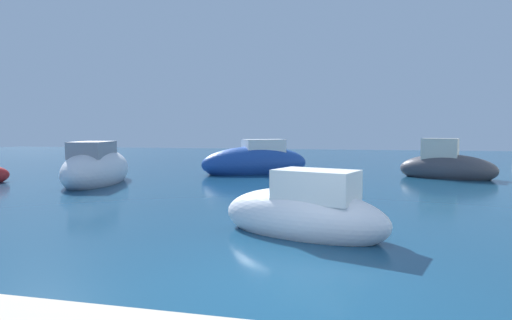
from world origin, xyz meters
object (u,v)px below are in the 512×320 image
object	(u,v)px
moored_boat_4	(446,167)
moored_boat_5	(97,169)
moored_boat_0	(256,162)
moored_boat_2	(304,214)

from	to	relation	value
moored_boat_4	moored_boat_5	distance (m)	14.16
moored_boat_0	moored_boat_2	world-z (taller)	moored_boat_0
moored_boat_5	moored_boat_4	bearing A→B (deg)	-83.65
moored_boat_0	moored_boat_4	distance (m)	8.24
moored_boat_2	moored_boat_5	world-z (taller)	moored_boat_5
moored_boat_0	moored_boat_2	xyz separation A→B (m)	(3.51, -11.18, -0.10)
moored_boat_4	moored_boat_5	bearing A→B (deg)	-142.15
moored_boat_0	moored_boat_4	size ratio (longest dim) A/B	1.30
moored_boat_0	moored_boat_4	world-z (taller)	moored_boat_4
moored_boat_0	moored_boat_2	bearing A→B (deg)	74.49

